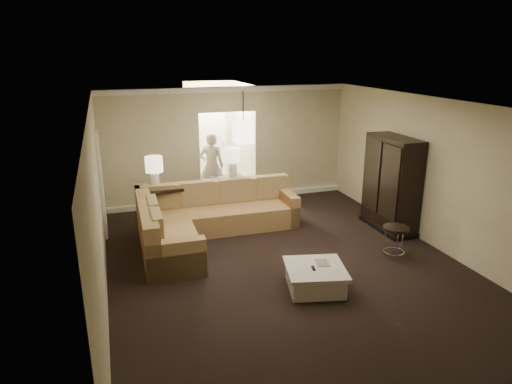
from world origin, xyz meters
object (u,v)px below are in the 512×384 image
object	(u,v)px
sectional_sofa	(203,219)
console_table	(197,199)
coffee_table	(315,277)
armoire	(391,186)
drink_table	(395,236)
person	(212,162)

from	to	relation	value
sectional_sofa	console_table	distance (m)	0.92
coffee_table	console_table	xyz separation A→B (m)	(-1.19, 3.47, 0.34)
armoire	drink_table	world-z (taller)	armoire
sectional_sofa	person	world-z (taller)	person
person	console_table	bearing A→B (deg)	85.96
console_table	person	bearing A→B (deg)	54.89
sectional_sofa	armoire	bearing A→B (deg)	-10.00
drink_table	person	bearing A→B (deg)	118.10
armoire	drink_table	distance (m)	1.50
person	sectional_sofa	bearing A→B (deg)	93.34
drink_table	person	distance (m)	5.04
person	coffee_table	bearing A→B (deg)	115.95
coffee_table	drink_table	bearing A→B (deg)	17.66
console_table	drink_table	world-z (taller)	console_table
coffee_table	person	bearing A→B (deg)	95.64
sectional_sofa	drink_table	distance (m)	3.68
console_table	armoire	world-z (taller)	armoire
sectional_sofa	armoire	world-z (taller)	armoire
sectional_sofa	armoire	distance (m)	3.90
armoire	person	bearing A→B (deg)	133.69
sectional_sofa	coffee_table	xyz separation A→B (m)	(1.24, -2.57, -0.20)
console_table	drink_table	bearing A→B (deg)	-54.01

